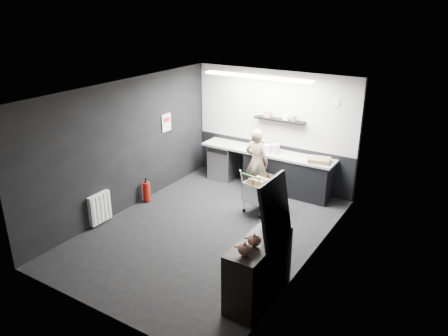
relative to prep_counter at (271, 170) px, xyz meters
The scene contains 22 objects.
floor 2.47m from the prep_counter, 93.20° to the right, with size 5.50×5.50×0.00m, color black.
ceiling 3.30m from the prep_counter, 93.20° to the right, with size 5.50×5.50×0.00m, color silver.
wall_back 0.96m from the prep_counter, 112.30° to the left, with size 5.50×5.50×0.00m, color black.
wall_front 5.25m from the prep_counter, 91.50° to the right, with size 5.50×5.50×0.00m, color black.
wall_left 3.35m from the prep_counter, 131.43° to the right, with size 5.50×5.50×0.00m, color black.
wall_right 3.18m from the prep_counter, 52.38° to the right, with size 5.50×5.50×0.00m, color black.
kitchen_wall_panel 1.43m from the prep_counter, 113.58° to the left, with size 3.95×0.02×1.70m, color #B9B9B5.
dado_panel 0.34m from the prep_counter, 113.58° to the left, with size 3.95×0.02×1.00m, color black.
floating_shelf 1.18m from the prep_counter, 72.13° to the left, with size 1.20×0.22×0.04m, color black.
wall_clock 2.13m from the prep_counter, 13.36° to the left, with size 0.20×0.20×0.03m, color white.
poster 2.63m from the prep_counter, 152.11° to the right, with size 0.02×0.30×0.40m, color silver.
poster_red_band 2.66m from the prep_counter, 152.05° to the right, with size 0.01×0.22×0.10m, color red.
radiator 3.92m from the prep_counter, 122.01° to the right, with size 0.10×0.50×0.60m, color white.
ceiling_strip 2.29m from the prep_counter, 103.37° to the right, with size 2.40×0.20×0.04m, color white.
prep_counter is the anchor object (origin of this frame).
person 0.57m from the prep_counter, 107.94° to the right, with size 0.56×0.37×1.55m, color #BDB296.
shopping_cart 1.13m from the prep_counter, 72.98° to the right, with size 0.63×0.92×0.92m.
sideboard 4.01m from the prep_counter, 66.22° to the right, with size 0.55×1.29×1.93m.
fire_extinguisher 2.87m from the prep_counter, 133.97° to the right, with size 0.16×0.16×0.53m.
cardboard_box 1.25m from the prep_counter, ahead, with size 0.45×0.34×0.09m, color olive.
pink_tub 0.55m from the prep_counter, ahead, with size 0.20×0.20×0.20m, color beige.
white_container 0.55m from the prep_counter, 155.27° to the right, with size 0.20×0.16×0.18m, color white.
Camera 1 is at (4.14, -6.11, 4.17)m, focal length 35.00 mm.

